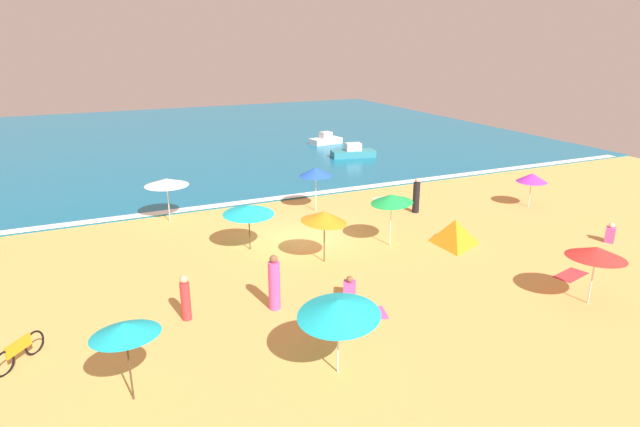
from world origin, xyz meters
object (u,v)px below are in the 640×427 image
object	(u,v)px
beach_umbrella_4	(248,210)
beach_umbrella_9	(324,217)
beach_umbrella_6	(392,199)
small_boat_1	(326,140)
beach_umbrella_0	(597,252)
beach_umbrella_3	(532,178)
small_boat_0	(353,152)
parked_bicycle	(19,351)
beach_umbrella_8	(125,329)
beach_tent	(455,231)
beach_umbrella_5	(167,182)
beachgoer_5	(274,284)
beachgoer_4	(610,234)
beachgoer_3	(416,196)
beach_umbrella_1	(316,172)
beachgoer_1	(185,298)
beach_umbrella_2	(338,308)
beachgoer_2	(350,288)

from	to	relation	value
beach_umbrella_4	beach_umbrella_9	size ratio (longest dim) A/B	0.87
beach_umbrella_6	small_boat_1	bearing A→B (deg)	71.82
beach_umbrella_0	beach_umbrella_3	bearing A→B (deg)	54.96
beach_umbrella_9	small_boat_0	distance (m)	20.00
parked_bicycle	small_boat_1	world-z (taller)	small_boat_1
beach_umbrella_0	parked_bicycle	world-z (taller)	beach_umbrella_0
beach_umbrella_8	beach_umbrella_9	size ratio (longest dim) A/B	0.86
beach_umbrella_0	beach_tent	size ratio (longest dim) A/B	0.93
parked_bicycle	small_boat_1	xyz separation A→B (m)	(21.63, 25.77, 0.05)
beach_umbrella_5	beach_umbrella_9	world-z (taller)	beach_umbrella_9
beachgoer_5	small_boat_0	xyz separation A→B (m)	(13.60, 19.98, -0.46)
beach_tent	beachgoer_4	distance (m)	7.02
beach_umbrella_4	beach_umbrella_6	size ratio (longest dim) A/B	0.93
beach_umbrella_4	beach_umbrella_8	size ratio (longest dim) A/B	1.00
beach_umbrella_0	beachgoer_5	xyz separation A→B (m)	(-10.04, 4.17, -0.98)
beach_umbrella_5	parked_bicycle	bearing A→B (deg)	-118.91
beach_umbrella_0	beachgoer_4	bearing A→B (deg)	32.84
beach_umbrella_0	beachgoer_3	size ratio (longest dim) A/B	1.46
beach_umbrella_1	beach_umbrella_8	distance (m)	16.28
beach_umbrella_1	beachgoer_3	size ratio (longest dim) A/B	1.27
beach_umbrella_9	beachgoer_4	size ratio (longest dim) A/B	2.82
beach_umbrella_0	beachgoer_3	bearing A→B (deg)	88.34
beachgoer_1	small_boat_1	world-z (taller)	beachgoer_1
beach_umbrella_0	beach_umbrella_5	size ratio (longest dim) A/B	0.97
beach_umbrella_0	beach_umbrella_6	bearing A→B (deg)	114.22
beach_umbrella_2	beachgoer_2	world-z (taller)	beach_umbrella_2
beach_umbrella_1	beach_umbrella_3	distance (m)	11.64
beach_umbrella_3	beach_umbrella_6	bearing A→B (deg)	-170.06
beach_umbrella_4	small_boat_1	xyz separation A→B (m)	(13.13, 20.24, -1.38)
beach_umbrella_2	beachgoer_1	world-z (taller)	beach_umbrella_2
beach_tent	beachgoer_1	bearing A→B (deg)	-170.88
beachgoer_4	beach_umbrella_9	bearing A→B (deg)	165.13
beachgoer_3	beachgoer_5	bearing A→B (deg)	-146.58
beach_umbrella_2	beach_umbrella_4	world-z (taller)	beach_umbrella_2
beachgoer_1	beachgoer_3	bearing A→B (deg)	25.60
beach_umbrella_4	beachgoer_3	world-z (taller)	beach_umbrella_4
beach_umbrella_9	parked_bicycle	size ratio (longest dim) A/B	1.83
beachgoer_1	small_boat_0	bearing A→B (deg)	49.79
parked_bicycle	beachgoer_2	size ratio (longest dim) A/B	1.79
beach_umbrella_3	beach_umbrella_9	world-z (taller)	beach_umbrella_9
parked_bicycle	beach_umbrella_1	bearing A→B (deg)	35.04
beach_umbrella_2	small_boat_1	size ratio (longest dim) A/B	1.12
small_boat_1	beach_umbrella_9	bearing A→B (deg)	-115.28
beach_umbrella_1	beachgoer_2	size ratio (longest dim) A/B	2.95
parked_bicycle	beach_umbrella_6	bearing A→B (deg)	13.51
beach_umbrella_9	beachgoer_3	size ratio (longest dim) A/B	1.41
beach_tent	small_boat_1	distance (m)	23.67
beach_umbrella_5	beachgoer_4	distance (m)	20.85
beach_umbrella_0	parked_bicycle	distance (m)	18.22
beach_umbrella_0	beach_umbrella_4	size ratio (longest dim) A/B	1.19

